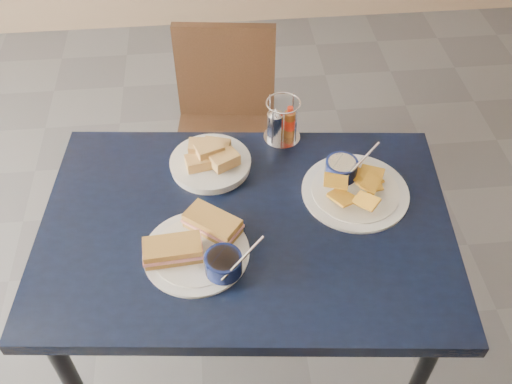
{
  "coord_description": "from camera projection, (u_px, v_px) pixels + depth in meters",
  "views": [
    {
      "loc": [
        0.1,
        -0.75,
        1.89
      ],
      "look_at": [
        0.2,
        0.25,
        0.82
      ],
      "focal_mm": 40.0,
      "sensor_mm": 36.0,
      "label": 1
    }
  ],
  "objects": [
    {
      "name": "chair_far",
      "position": [
        223.0,
        116.0,
        2.24
      ],
      "size": [
        0.42,
        0.41,
        0.81
      ],
      "color": "black",
      "rests_on": "ground"
    },
    {
      "name": "condiment_caddy",
      "position": [
        281.0,
        123.0,
        1.67
      ],
      "size": [
        0.11,
        0.11,
        0.14
      ],
      "color": "silver",
      "rests_on": "dining_table"
    },
    {
      "name": "sandwich_plate",
      "position": [
        200.0,
        247.0,
        1.4
      ],
      "size": [
        0.3,
        0.27,
        0.12
      ],
      "color": "white",
      "rests_on": "dining_table"
    },
    {
      "name": "plantain_plate",
      "position": [
        351.0,
        184.0,
        1.56
      ],
      "size": [
        0.29,
        0.29,
        0.12
      ],
      "color": "white",
      "rests_on": "dining_table"
    },
    {
      "name": "dining_table",
      "position": [
        246.0,
        241.0,
        1.54
      ],
      "size": [
        1.14,
        0.82,
        0.75
      ],
      "color": "black",
      "rests_on": "ground"
    },
    {
      "name": "bread_basket",
      "position": [
        211.0,
        160.0,
        1.61
      ],
      "size": [
        0.23,
        0.23,
        0.08
      ],
      "color": "white",
      "rests_on": "dining_table"
    }
  ]
}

